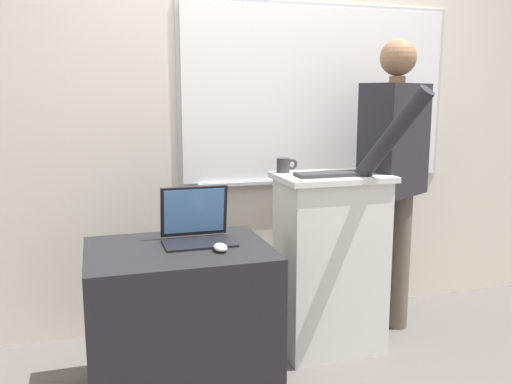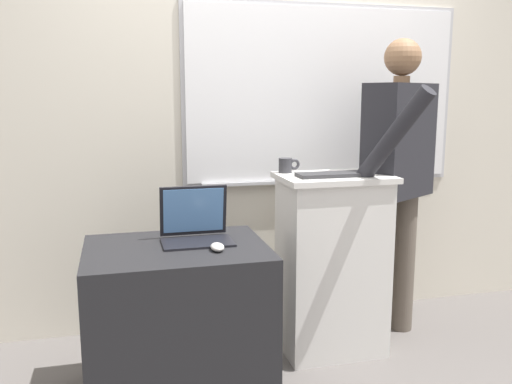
# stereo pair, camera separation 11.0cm
# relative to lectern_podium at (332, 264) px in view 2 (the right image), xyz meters

# --- Properties ---
(back_wall) EXTENTS (6.40, 0.17, 2.95)m
(back_wall) POSITION_rel_lectern_podium_xyz_m (-0.24, 0.60, 0.97)
(back_wall) COLOR beige
(back_wall) RESTS_ON ground_plane
(lectern_podium) EXTENTS (0.59, 0.42, 1.00)m
(lectern_podium) POSITION_rel_lectern_podium_xyz_m (0.00, 0.00, 0.00)
(lectern_podium) COLOR silver
(lectern_podium) RESTS_ON ground_plane
(side_desk) EXTENTS (0.83, 0.64, 0.73)m
(side_desk) POSITION_rel_lectern_podium_xyz_m (-0.88, -0.26, -0.13)
(side_desk) COLOR black
(side_desk) RESTS_ON ground_plane
(person_presenter) EXTENTS (0.62, 0.73, 1.73)m
(person_presenter) POSITION_rel_lectern_podium_xyz_m (0.42, 0.08, 0.51)
(person_presenter) COLOR brown
(person_presenter) RESTS_ON ground_plane
(laptop) EXTENTS (0.33, 0.25, 0.26)m
(laptop) POSITION_rel_lectern_podium_xyz_m (-0.78, -0.16, 0.32)
(laptop) COLOR black
(laptop) RESTS_ON side_desk
(wireless_keyboard) EXTENTS (0.40, 0.14, 0.02)m
(wireless_keyboard) POSITION_rel_lectern_podium_xyz_m (-0.02, -0.05, 0.51)
(wireless_keyboard) COLOR #2D2D30
(wireless_keyboard) RESTS_ON lectern_podium
(computer_mouse_by_laptop) EXTENTS (0.06, 0.10, 0.03)m
(computer_mouse_by_laptop) POSITION_rel_lectern_podium_xyz_m (-0.71, -0.37, 0.25)
(computer_mouse_by_laptop) COLOR silver
(computer_mouse_by_laptop) RESTS_ON side_desk
(coffee_mug) EXTENTS (0.12, 0.07, 0.08)m
(coffee_mug) POSITION_rel_lectern_podium_xyz_m (-0.22, 0.14, 0.54)
(coffee_mug) COLOR #333338
(coffee_mug) RESTS_ON lectern_podium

